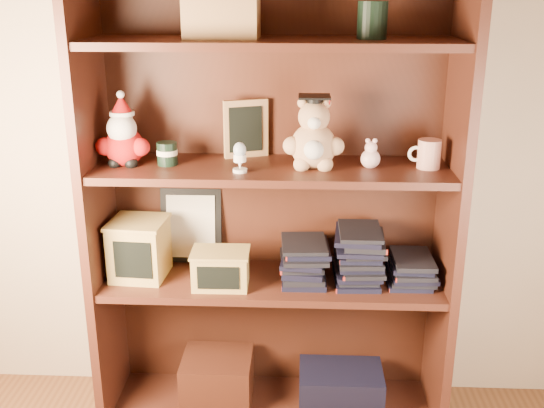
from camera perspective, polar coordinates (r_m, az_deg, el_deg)
The scene contains 17 objects.
room_envelope at distance 0.71m, azimuth -13.57°, elevation 11.49°, with size 3.04×3.04×2.51m.
bookcase at distance 2.16m, azimuth -0.00°, elevation -0.60°, with size 1.20×0.35×1.60m.
shelf_lower at distance 2.21m, azimuth 0.00°, elevation -6.96°, with size 1.14×0.33×0.02m.
shelf_upper at distance 2.06m, azimuth 0.00°, elevation 3.09°, with size 1.14×0.33×0.02m.
santa_plush at distance 2.11m, azimuth -13.19°, elevation 5.82°, with size 0.18×0.13×0.25m.
teachers_tin at distance 2.09m, azimuth -9.38°, elevation 4.51°, with size 0.07×0.07×0.07m.
chalkboard_plaque at distance 2.15m, azimuth -2.35°, elevation 6.68°, with size 0.15×0.11×0.19m.
egg_cup at distance 1.98m, azimuth -2.91°, elevation 4.31°, with size 0.05×0.05×0.10m.
grad_teddy_bear at distance 2.03m, azimuth 3.75°, elevation 5.76°, with size 0.19×0.17×0.24m.
pink_figurine at distance 2.06m, azimuth 8.83°, elevation 4.26°, with size 0.06×0.06×0.10m.
teacher_mug at distance 2.08m, azimuth 13.84°, elevation 4.38°, with size 0.10×0.07×0.09m.
certificate_frame at distance 2.31m, azimuth -7.25°, elevation -1.93°, with size 0.22×0.06×0.27m.
treats_box at distance 2.22m, azimuth -11.81°, elevation -3.90°, with size 0.20×0.20×0.20m.
pencils_box at distance 2.13m, azimuth -4.63°, elevation -5.76°, with size 0.19×0.14×0.13m.
book_stack_left at distance 2.17m, azimuth 2.91°, elevation -5.20°, with size 0.14×0.20×0.13m.
book_stack_mid at distance 2.17m, azimuth 7.90°, elevation -4.48°, with size 0.14×0.20×0.19m.
book_stack_right at distance 2.21m, azimuth 12.30°, elevation -5.65°, with size 0.14×0.20×0.10m.
Camera 1 is at (0.20, -0.68, 1.50)m, focal length 42.00 mm.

